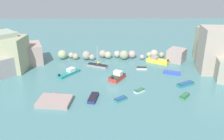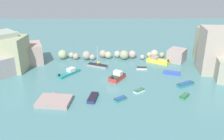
{
  "view_description": "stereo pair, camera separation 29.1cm",
  "coord_description": "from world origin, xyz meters",
  "px_view_note": "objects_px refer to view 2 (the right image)",
  "views": [
    {
      "loc": [
        -0.98,
        -51.95,
        23.82
      ],
      "look_at": [
        0.0,
        3.84,
        1.0
      ],
      "focal_mm": 38.96,
      "sensor_mm": 36.0,
      "label": 1
    },
    {
      "loc": [
        -0.69,
        -51.95,
        23.82
      ],
      "look_at": [
        0.0,
        3.84,
        1.0
      ],
      "focal_mm": 38.96,
      "sensor_mm": 36.0,
      "label": 2
    }
  ],
  "objects_px": {
    "moored_boat_1": "(69,72)",
    "moored_boat_7": "(117,76)",
    "moored_boat_2": "(158,61)",
    "moored_boat_9": "(93,98)",
    "moored_boat_6": "(120,99)",
    "moored_boat_8": "(185,84)",
    "stone_dock": "(54,101)",
    "moored_boat_5": "(142,68)",
    "moored_boat_0": "(98,65)",
    "moored_boat_4": "(50,98)",
    "channel_buoy": "(99,63)",
    "moored_boat_10": "(184,96)",
    "moored_boat_3": "(139,91)",
    "moored_boat_11": "(172,73)"
  },
  "relations": [
    {
      "from": "moored_boat_5",
      "to": "moored_boat_11",
      "type": "xyz_separation_m",
      "value": [
        7.11,
        -3.48,
        0.08
      ]
    },
    {
      "from": "moored_boat_6",
      "to": "moored_boat_5",
      "type": "bearing_deg",
      "value": 32.13
    },
    {
      "from": "moored_boat_7",
      "to": "moored_boat_3",
      "type": "bearing_deg",
      "value": -111.89
    },
    {
      "from": "moored_boat_1",
      "to": "moored_boat_9",
      "type": "bearing_deg",
      "value": -114.75
    },
    {
      "from": "moored_boat_0",
      "to": "moored_boat_1",
      "type": "xyz_separation_m",
      "value": [
        -6.84,
        -5.05,
        0.15
      ]
    },
    {
      "from": "moored_boat_3",
      "to": "moored_boat_11",
      "type": "relative_size",
      "value": 0.6
    },
    {
      "from": "moored_boat_1",
      "to": "moored_boat_10",
      "type": "distance_m",
      "value": 28.05
    },
    {
      "from": "moored_boat_6",
      "to": "moored_boat_8",
      "type": "xyz_separation_m",
      "value": [
        14.85,
        6.35,
        0.07
      ]
    },
    {
      "from": "moored_boat_4",
      "to": "moored_boat_1",
      "type": "bearing_deg",
      "value": -160.16
    },
    {
      "from": "stone_dock",
      "to": "channel_buoy",
      "type": "height_order",
      "value": "stone_dock"
    },
    {
      "from": "stone_dock",
      "to": "moored_boat_10",
      "type": "distance_m",
      "value": 25.95
    },
    {
      "from": "moored_boat_2",
      "to": "moored_boat_6",
      "type": "bearing_deg",
      "value": 94.54
    },
    {
      "from": "moored_boat_10",
      "to": "moored_boat_11",
      "type": "relative_size",
      "value": 0.62
    },
    {
      "from": "channel_buoy",
      "to": "moored_boat_1",
      "type": "distance_m",
      "value": 10.11
    },
    {
      "from": "channel_buoy",
      "to": "moored_boat_6",
      "type": "relative_size",
      "value": 0.26
    },
    {
      "from": "moored_boat_7",
      "to": "moored_boat_11",
      "type": "distance_m",
      "value": 14.05
    },
    {
      "from": "moored_boat_2",
      "to": "moored_boat_4",
      "type": "bearing_deg",
      "value": 71.91
    },
    {
      "from": "moored_boat_3",
      "to": "moored_boat_8",
      "type": "distance_m",
      "value": 10.96
    },
    {
      "from": "moored_boat_11",
      "to": "moored_boat_4",
      "type": "bearing_deg",
      "value": 44.89
    },
    {
      "from": "moored_boat_5",
      "to": "moored_boat_10",
      "type": "xyz_separation_m",
      "value": [
        6.71,
        -15.59,
        0.07
      ]
    },
    {
      "from": "moored_boat_4",
      "to": "moored_boat_5",
      "type": "distance_m",
      "value": 25.91
    },
    {
      "from": "moored_boat_2",
      "to": "channel_buoy",
      "type": "bearing_deg",
      "value": 35.08
    },
    {
      "from": "moored_boat_2",
      "to": "moored_boat_9",
      "type": "bearing_deg",
      "value": 83.69
    },
    {
      "from": "stone_dock",
      "to": "moored_boat_5",
      "type": "xyz_separation_m",
      "value": [
        19.17,
        17.42,
        -0.19
      ]
    },
    {
      "from": "moored_boat_8",
      "to": "moored_boat_9",
      "type": "relative_size",
      "value": 1.03
    },
    {
      "from": "moored_boat_0",
      "to": "moored_boat_10",
      "type": "height_order",
      "value": "moored_boat_0"
    },
    {
      "from": "moored_boat_9",
      "to": "moored_boat_10",
      "type": "bearing_deg",
      "value": -78.44
    },
    {
      "from": "moored_boat_9",
      "to": "moored_boat_11",
      "type": "distance_m",
      "value": 22.71
    },
    {
      "from": "moored_boat_1",
      "to": "moored_boat_2",
      "type": "bearing_deg",
      "value": -33.61
    },
    {
      "from": "stone_dock",
      "to": "moored_boat_8",
      "type": "height_order",
      "value": "stone_dock"
    },
    {
      "from": "moored_boat_3",
      "to": "moored_boat_8",
      "type": "bearing_deg",
      "value": -22.79
    },
    {
      "from": "moored_boat_1",
      "to": "moored_boat_7",
      "type": "xyz_separation_m",
      "value": [
        11.83,
        -3.21,
        0.23
      ]
    },
    {
      "from": "stone_dock",
      "to": "moored_boat_4",
      "type": "xyz_separation_m",
      "value": [
        -1.21,
        1.41,
        -0.12
      ]
    },
    {
      "from": "moored_boat_5",
      "to": "stone_dock",
      "type": "bearing_deg",
      "value": -133.48
    },
    {
      "from": "moored_boat_0",
      "to": "moored_boat_4",
      "type": "bearing_deg",
      "value": 88.36
    },
    {
      "from": "stone_dock",
      "to": "moored_boat_7",
      "type": "height_order",
      "value": "moored_boat_7"
    },
    {
      "from": "moored_boat_3",
      "to": "moored_boat_4",
      "type": "distance_m",
      "value": 18.52
    },
    {
      "from": "stone_dock",
      "to": "moored_boat_2",
      "type": "relative_size",
      "value": 0.99
    },
    {
      "from": "channel_buoy",
      "to": "moored_boat_0",
      "type": "height_order",
      "value": "moored_boat_0"
    },
    {
      "from": "stone_dock",
      "to": "moored_boat_11",
      "type": "xyz_separation_m",
      "value": [
        26.29,
        13.94,
        -0.11
      ]
    },
    {
      "from": "moored_boat_2",
      "to": "moored_boat_4",
      "type": "distance_m",
      "value": 32.74
    },
    {
      "from": "moored_boat_2",
      "to": "moored_boat_9",
      "type": "height_order",
      "value": "moored_boat_2"
    },
    {
      "from": "channel_buoy",
      "to": "moored_boat_9",
      "type": "bearing_deg",
      "value": -91.27
    },
    {
      "from": "channel_buoy",
      "to": "moored_boat_10",
      "type": "bearing_deg",
      "value": -47.32
    },
    {
      "from": "moored_boat_3",
      "to": "moored_boat_5",
      "type": "xyz_separation_m",
      "value": [
        2.12,
        12.9,
        -0.01
      ]
    },
    {
      "from": "moored_boat_4",
      "to": "moored_boat_5",
      "type": "xyz_separation_m",
      "value": [
        20.38,
        16.01,
        -0.07
      ]
    },
    {
      "from": "moored_boat_10",
      "to": "moored_boat_1",
      "type": "bearing_deg",
      "value": 105.51
    },
    {
      "from": "moored_boat_10",
      "to": "moored_boat_8",
      "type": "bearing_deg",
      "value": 23.48
    },
    {
      "from": "moored_boat_2",
      "to": "moored_boat_4",
      "type": "height_order",
      "value": "moored_boat_2"
    },
    {
      "from": "moored_boat_0",
      "to": "moored_boat_7",
      "type": "xyz_separation_m",
      "value": [
        4.99,
        -8.26,
        0.38
      ]
    }
  ]
}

